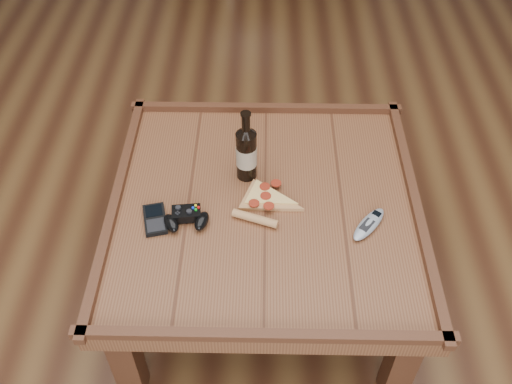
{
  "coord_description": "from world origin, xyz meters",
  "views": [
    {
      "loc": [
        -0.01,
        -1.25,
        1.81
      ],
      "look_at": [
        -0.03,
        -0.02,
        0.52
      ],
      "focal_mm": 40.0,
      "sensor_mm": 36.0,
      "label": 1
    }
  ],
  "objects_px": {
    "coffee_table": "(265,216)",
    "smartphone": "(155,219)",
    "remote_control": "(369,224)",
    "pizza_slice": "(264,201)",
    "beer_bottle": "(246,152)",
    "game_controller": "(186,218)"
  },
  "relations": [
    {
      "from": "coffee_table",
      "to": "smartphone",
      "type": "distance_m",
      "value": 0.36
    },
    {
      "from": "coffee_table",
      "to": "remote_control",
      "type": "relative_size",
      "value": 6.42
    },
    {
      "from": "pizza_slice",
      "to": "smartphone",
      "type": "height_order",
      "value": "pizza_slice"
    },
    {
      "from": "beer_bottle",
      "to": "pizza_slice",
      "type": "relative_size",
      "value": 0.87
    },
    {
      "from": "coffee_table",
      "to": "smartphone",
      "type": "relative_size",
      "value": 7.45
    },
    {
      "from": "pizza_slice",
      "to": "smartphone",
      "type": "bearing_deg",
      "value": -147.05
    },
    {
      "from": "coffee_table",
      "to": "beer_bottle",
      "type": "relative_size",
      "value": 3.86
    },
    {
      "from": "game_controller",
      "to": "pizza_slice",
      "type": "distance_m",
      "value": 0.26
    },
    {
      "from": "smartphone",
      "to": "remote_control",
      "type": "distance_m",
      "value": 0.67
    },
    {
      "from": "coffee_table",
      "to": "smartphone",
      "type": "xyz_separation_m",
      "value": [
        -0.35,
        -0.08,
        0.07
      ]
    },
    {
      "from": "game_controller",
      "to": "remote_control",
      "type": "height_order",
      "value": "game_controller"
    },
    {
      "from": "coffee_table",
      "to": "smartphone",
      "type": "bearing_deg",
      "value": -166.78
    },
    {
      "from": "coffee_table",
      "to": "pizza_slice",
      "type": "bearing_deg",
      "value": 140.13
    },
    {
      "from": "beer_bottle",
      "to": "remote_control",
      "type": "xyz_separation_m",
      "value": [
        0.39,
        -0.22,
        -0.1
      ]
    },
    {
      "from": "remote_control",
      "to": "coffee_table",
      "type": "bearing_deg",
      "value": -158.35
    },
    {
      "from": "game_controller",
      "to": "pizza_slice",
      "type": "height_order",
      "value": "game_controller"
    },
    {
      "from": "pizza_slice",
      "to": "beer_bottle",
      "type": "bearing_deg",
      "value": 134.34
    },
    {
      "from": "coffee_table",
      "to": "beer_bottle",
      "type": "xyz_separation_m",
      "value": [
        -0.06,
        0.13,
        0.17
      ]
    },
    {
      "from": "coffee_table",
      "to": "remote_control",
      "type": "distance_m",
      "value": 0.34
    },
    {
      "from": "pizza_slice",
      "to": "remote_control",
      "type": "height_order",
      "value": "pizza_slice"
    },
    {
      "from": "game_controller",
      "to": "smartphone",
      "type": "distance_m",
      "value": 0.1
    },
    {
      "from": "coffee_table",
      "to": "pizza_slice",
      "type": "relative_size",
      "value": 3.37
    }
  ]
}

